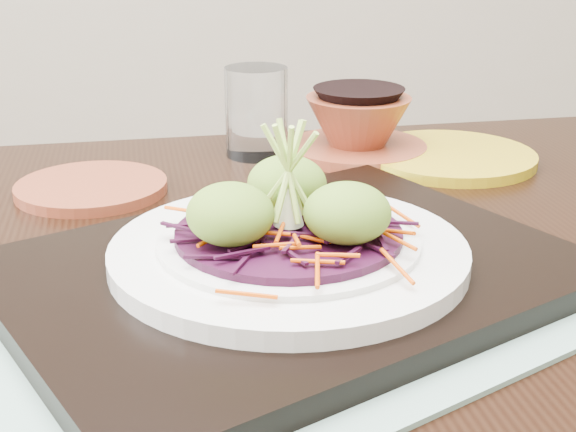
{
  "coord_description": "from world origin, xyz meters",
  "views": [
    {
      "loc": [
        0.06,
        -0.58,
        1.1
      ],
      "look_at": [
        0.07,
        0.0,
        0.87
      ],
      "focal_mm": 50.0,
      "sensor_mm": 36.0,
      "label": 1
    }
  ],
  "objects_px": {
    "dining_table": "(317,380)",
    "white_plate": "(289,250)",
    "terracotta_bowl_set": "(358,129)",
    "yellow_plate": "(450,157)",
    "water_glass": "(256,112)",
    "serving_tray": "(289,272)",
    "terracotta_side_plate": "(91,187)"
  },
  "relations": [
    {
      "from": "water_glass",
      "to": "dining_table",
      "type": "bearing_deg",
      "value": -80.42
    },
    {
      "from": "dining_table",
      "to": "serving_tray",
      "type": "height_order",
      "value": "serving_tray"
    },
    {
      "from": "dining_table",
      "to": "terracotta_bowl_set",
      "type": "distance_m",
      "value": 0.37
    },
    {
      "from": "dining_table",
      "to": "white_plate",
      "type": "distance_m",
      "value": 0.15
    },
    {
      "from": "serving_tray",
      "to": "terracotta_bowl_set",
      "type": "bearing_deg",
      "value": 42.82
    },
    {
      "from": "yellow_plate",
      "to": "terracotta_bowl_set",
      "type": "bearing_deg",
      "value": 162.52
    },
    {
      "from": "white_plate",
      "to": "terracotta_bowl_set",
      "type": "height_order",
      "value": "terracotta_bowl_set"
    },
    {
      "from": "serving_tray",
      "to": "terracotta_bowl_set",
      "type": "relative_size",
      "value": 2.01
    },
    {
      "from": "terracotta_bowl_set",
      "to": "yellow_plate",
      "type": "distance_m",
      "value": 0.11
    },
    {
      "from": "terracotta_side_plate",
      "to": "water_glass",
      "type": "bearing_deg",
      "value": 38.05
    },
    {
      "from": "white_plate",
      "to": "serving_tray",
      "type": "bearing_deg",
      "value": 24.62
    },
    {
      "from": "white_plate",
      "to": "terracotta_side_plate",
      "type": "relative_size",
      "value": 1.75
    },
    {
      "from": "white_plate",
      "to": "terracotta_bowl_set",
      "type": "relative_size",
      "value": 1.31
    },
    {
      "from": "serving_tray",
      "to": "yellow_plate",
      "type": "relative_size",
      "value": 2.11
    },
    {
      "from": "yellow_plate",
      "to": "serving_tray",
      "type": "bearing_deg",
      "value": -120.57
    },
    {
      "from": "dining_table",
      "to": "water_glass",
      "type": "distance_m",
      "value": 0.37
    },
    {
      "from": "white_plate",
      "to": "terracotta_bowl_set",
      "type": "bearing_deg",
      "value": 76.0
    },
    {
      "from": "terracotta_side_plate",
      "to": "white_plate",
      "type": "bearing_deg",
      "value": -49.05
    },
    {
      "from": "serving_tray",
      "to": "water_glass",
      "type": "xyz_separation_m",
      "value": [
        -0.03,
        0.37,
        0.04
      ]
    },
    {
      "from": "serving_tray",
      "to": "yellow_plate",
      "type": "xyz_separation_m",
      "value": [
        0.2,
        0.34,
        -0.01
      ]
    },
    {
      "from": "water_glass",
      "to": "yellow_plate",
      "type": "height_order",
      "value": "water_glass"
    },
    {
      "from": "white_plate",
      "to": "terracotta_side_plate",
      "type": "height_order",
      "value": "white_plate"
    },
    {
      "from": "terracotta_side_plate",
      "to": "terracotta_bowl_set",
      "type": "bearing_deg",
      "value": 24.78
    },
    {
      "from": "dining_table",
      "to": "water_glass",
      "type": "xyz_separation_m",
      "value": [
        -0.06,
        0.33,
        0.16
      ]
    },
    {
      "from": "terracotta_bowl_set",
      "to": "yellow_plate",
      "type": "relative_size",
      "value": 1.05
    },
    {
      "from": "dining_table",
      "to": "white_plate",
      "type": "height_order",
      "value": "white_plate"
    },
    {
      "from": "terracotta_side_plate",
      "to": "yellow_plate",
      "type": "xyz_separation_m",
      "value": [
        0.4,
        0.1,
        0.0
      ]
    },
    {
      "from": "dining_table",
      "to": "water_glass",
      "type": "bearing_deg",
      "value": 89.65
    },
    {
      "from": "terracotta_side_plate",
      "to": "terracotta_bowl_set",
      "type": "distance_m",
      "value": 0.32
    },
    {
      "from": "terracotta_side_plate",
      "to": "yellow_plate",
      "type": "height_order",
      "value": "same"
    },
    {
      "from": "serving_tray",
      "to": "terracotta_bowl_set",
      "type": "height_order",
      "value": "terracotta_bowl_set"
    },
    {
      "from": "dining_table",
      "to": "terracotta_side_plate",
      "type": "xyz_separation_m",
      "value": [
        -0.23,
        0.2,
        0.11
      ]
    }
  ]
}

